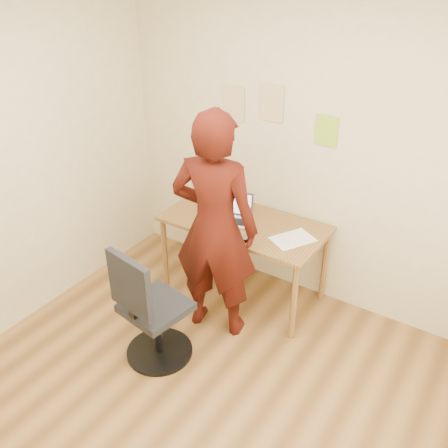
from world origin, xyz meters
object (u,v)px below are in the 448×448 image
Objects in this scene: laptop at (234,214)px; office_chair at (150,315)px; person at (215,228)px; desk at (244,231)px; phone at (248,238)px.

office_chair is at bearing -110.74° from laptop.
desk is at bearing -98.56° from person.
office_chair reaches higher than laptop.
person is at bearing -92.87° from laptop.
phone reaches higher than desk.
desk is 0.75× the size of person.
phone is at bearing -55.89° from laptop.
phone is 0.06× the size of person.
laptop is at bearing -175.75° from desk.
person reaches higher than laptop.
desk is 0.17m from laptop.
desk is at bearing 91.61° from office_chair.
phone is at bearing -127.11° from person.
phone is at bearing 79.74° from office_chair.
phone is (0.26, -0.20, -0.04)m from laptop.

